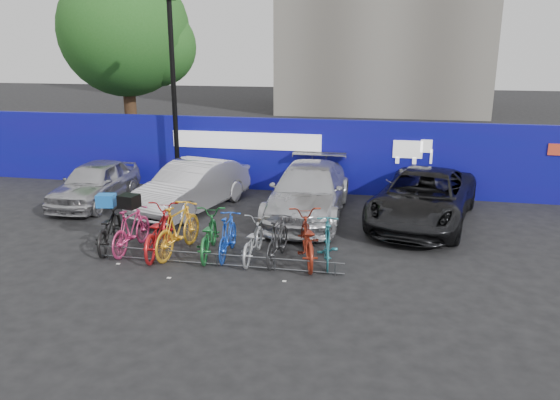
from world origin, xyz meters
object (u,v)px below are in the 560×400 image
(bike_6, at_px, (253,240))
(bike_8, at_px, (307,238))
(bike_2, at_px, (158,231))
(bike_9, at_px, (327,242))
(car_3, at_px, (423,198))
(car_1, at_px, (192,186))
(bike_1, at_px, (131,229))
(car_0, at_px, (95,183))
(car_2, at_px, (308,191))
(bike_7, at_px, (278,239))
(lamppost, at_px, (174,91))
(bike_4, at_px, (208,234))
(bike_0, at_px, (109,227))
(bike_3, at_px, (178,229))
(tree, at_px, (131,34))
(bike_rack, at_px, (217,259))
(bike_5, at_px, (228,235))

(bike_6, height_order, bike_8, bike_8)
(bike_2, distance_m, bike_9, 3.92)
(car_3, height_order, bike_6, car_3)
(car_1, distance_m, bike_6, 4.29)
(bike_2, bearing_deg, bike_8, 175.63)
(bike_1, xyz_separation_m, bike_9, (4.60, 0.12, -0.03))
(car_0, xyz_separation_m, car_2, (6.54, -0.02, 0.07))
(bike_1, distance_m, bike_7, 3.49)
(bike_6, bearing_deg, bike_1, 0.94)
(lamppost, relative_size, bike_7, 3.56)
(bike_1, distance_m, bike_4, 1.85)
(bike_2, distance_m, bike_4, 1.18)
(lamppost, bearing_deg, bike_9, -43.97)
(bike_7, height_order, bike_9, bike_7)
(lamppost, height_order, bike_2, lamppost)
(car_1, relative_size, bike_0, 2.19)
(bike_4, distance_m, bike_9, 2.74)
(car_0, xyz_separation_m, bike_3, (3.99, -3.44, -0.05))
(car_3, distance_m, bike_1, 7.66)
(car_2, distance_m, bike_0, 5.48)
(bike_0, xyz_separation_m, bike_3, (1.77, -0.04, 0.09))
(bike_8, bearing_deg, bike_7, -6.32)
(car_2, bearing_deg, bike_2, -130.12)
(car_0, distance_m, bike_6, 6.72)
(bike_6, relative_size, bike_7, 1.00)
(bike_9, bearing_deg, car_2, -81.80)
(bike_4, relative_size, bike_7, 1.11)
(bike_9, bearing_deg, tree, -54.59)
(bike_3, bearing_deg, car_1, -66.96)
(bike_6, bearing_deg, bike_7, -179.73)
(bike_2, height_order, bike_4, bike_2)
(bike_rack, distance_m, bike_1, 2.33)
(bike_rack, xyz_separation_m, car_0, (-5.09, 4.01, 0.49))
(bike_7, relative_size, bike_9, 1.02)
(bike_rack, distance_m, bike_5, 0.71)
(car_1, bearing_deg, tree, 140.84)
(lamppost, relative_size, bike_5, 3.65)
(lamppost, height_order, bike_rack, lamppost)
(bike_5, bearing_deg, lamppost, -61.91)
(car_1, height_order, bike_1, car_1)
(bike_3, relative_size, bike_5, 1.20)
(bike_rack, relative_size, bike_6, 3.27)
(lamppost, bearing_deg, car_3, -14.41)
(bike_2, xyz_separation_m, bike_3, (0.46, 0.08, 0.06))
(bike_3, distance_m, bike_9, 3.45)
(bike_rack, xyz_separation_m, bike_8, (1.89, 0.65, 0.39))
(bike_4, bearing_deg, bike_1, -6.11)
(bike_7, xyz_separation_m, bike_9, (1.11, 0.07, -0.01))
(bike_2, relative_size, bike_7, 1.21)
(tree, bearing_deg, bike_8, -49.10)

